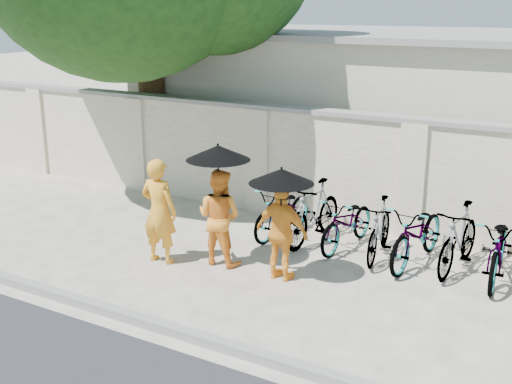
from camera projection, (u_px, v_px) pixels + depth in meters
The scene contains 16 objects.
ground at pixel (214, 277), 9.53m from camera, with size 80.00×80.00×0.00m, color beige.
kerb at pixel (139, 320), 8.10m from camera, with size 40.00×0.16×0.12m, color gray.
compound_wall at pixel (359, 173), 11.42m from camera, with size 20.00×0.30×2.00m, color #F4E9CB.
building_behind at pixel (468, 114), 13.93m from camera, with size 14.00×6.00×3.20m, color beige.
monk_left at pixel (159, 211), 9.87m from camera, with size 0.61×0.40×1.66m, color orange.
monk_center at pixel (219, 217), 9.84m from camera, with size 0.73×0.57×1.51m, color orange.
parasol_center at pixel (218, 153), 9.46m from camera, with size 0.97×0.97×1.04m.
monk_right at pixel (282, 232), 9.25m from camera, with size 0.85×0.35×1.45m, color #FFA72B.
parasol_right at pixel (281, 176), 8.93m from camera, with size 0.93×0.93×0.87m.
bike_0 at pixel (283, 211), 11.13m from camera, with size 0.58×1.67×0.88m, color #9B9B9B.
bike_1 at pixel (314, 212), 10.79m from camera, with size 0.49×1.75×1.05m, color #9B9B9B.
bike_2 at pixel (348, 222), 10.56m from camera, with size 0.58×1.68×0.88m, color #9B9B9B.
bike_3 at pixel (379, 229), 10.12m from camera, with size 0.45×1.59×0.95m, color #9B9B9B.
bike_4 at pixel (418, 234), 9.87m from camera, with size 0.66×1.88×0.99m, color #9B9B9B.
bike_5 at pixel (459, 238), 9.63m from camera, with size 0.48×1.71×1.03m, color #9B9B9B.
bike_6 at pixel (500, 248), 9.31m from camera, with size 0.65×1.87×0.98m, color #9B9B9B.
Camera 1 is at (4.95, -7.29, 3.89)m, focal length 45.00 mm.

